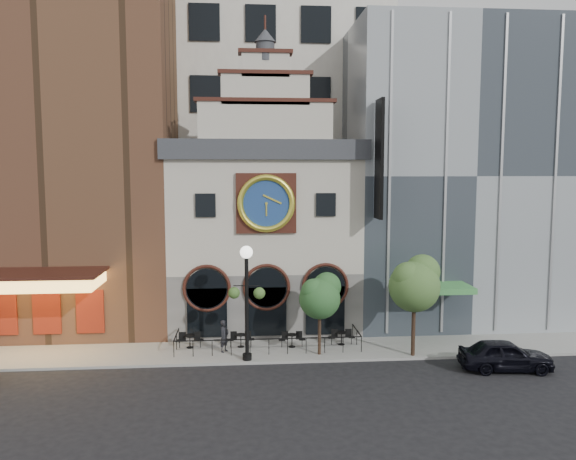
# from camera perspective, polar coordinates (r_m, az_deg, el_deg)

# --- Properties ---
(ground) EXTENTS (120.00, 120.00, 0.00)m
(ground) POSITION_cam_1_polar(r_m,az_deg,el_deg) (31.38, -1.84, -13.47)
(ground) COLOR black
(ground) RESTS_ON ground
(sidewalk) EXTENTS (44.00, 5.00, 0.15)m
(sidewalk) POSITION_cam_1_polar(r_m,az_deg,el_deg) (33.73, -2.06, -11.94)
(sidewalk) COLOR gray
(sidewalk) RESTS_ON ground
(clock_building) EXTENTS (12.60, 8.78, 18.65)m
(clock_building) POSITION_cam_1_polar(r_m,az_deg,el_deg) (37.60, -2.48, 0.23)
(clock_building) COLOR #605E5B
(clock_building) RESTS_ON ground
(theater_building) EXTENTS (14.00, 15.60, 25.00)m
(theater_building) POSITION_cam_1_polar(r_m,az_deg,el_deg) (41.22, -21.23, 8.58)
(theater_building) COLOR brown
(theater_building) RESTS_ON ground
(retail_building) EXTENTS (14.00, 14.40, 20.00)m
(retail_building) POSITION_cam_1_polar(r_m,az_deg,el_deg) (42.10, 15.41, 5.35)
(retail_building) COLOR gray
(retail_building) RESTS_ON ground
(office_tower) EXTENTS (20.00, 16.00, 40.00)m
(office_tower) POSITION_cam_1_polar(r_m,az_deg,el_deg) (50.49, -3.12, 16.88)
(office_tower) COLOR silver
(office_tower) RESTS_ON ground
(cafe_railing) EXTENTS (10.60, 2.60, 0.90)m
(cafe_railing) POSITION_cam_1_polar(r_m,az_deg,el_deg) (33.57, -2.07, -11.09)
(cafe_railing) COLOR black
(cafe_railing) RESTS_ON sidewalk
(bistro_0) EXTENTS (1.58, 0.68, 0.90)m
(bistro_0) POSITION_cam_1_polar(r_m,az_deg,el_deg) (33.96, -9.93, -10.95)
(bistro_0) COLOR black
(bistro_0) RESTS_ON sidewalk
(bistro_1) EXTENTS (1.58, 0.68, 0.90)m
(bistro_1) POSITION_cam_1_polar(r_m,az_deg,el_deg) (33.72, -4.81, -11.00)
(bistro_1) COLOR black
(bistro_1) RESTS_ON sidewalk
(bistro_2) EXTENTS (1.58, 0.68, 0.90)m
(bistro_2) POSITION_cam_1_polar(r_m,az_deg,el_deg) (33.60, 0.41, -11.04)
(bistro_2) COLOR black
(bistro_2) RESTS_ON sidewalk
(bistro_3) EXTENTS (1.58, 0.68, 0.90)m
(bistro_3) POSITION_cam_1_polar(r_m,az_deg,el_deg) (34.18, 5.45, -10.77)
(bistro_3) COLOR black
(bistro_3) RESTS_ON sidewalk
(car_right) EXTENTS (4.95, 2.40, 1.63)m
(car_right) POSITION_cam_1_polar(r_m,az_deg,el_deg) (32.35, 21.22, -11.76)
(car_right) COLOR black
(car_right) RESTS_ON ground
(pedestrian) EXTENTS (0.74, 0.80, 1.83)m
(pedestrian) POSITION_cam_1_polar(r_m,az_deg,el_deg) (32.84, -6.49, -10.66)
(pedestrian) COLOR black
(pedestrian) RESTS_ON sidewalk
(lamppost) EXTENTS (2.01, 0.83, 6.31)m
(lamppost) POSITION_cam_1_polar(r_m,az_deg,el_deg) (30.63, -4.22, -6.09)
(lamppost) COLOR black
(lamppost) RESTS_ON sidewalk
(tree_left) EXTENTS (2.41, 2.32, 4.64)m
(tree_left) POSITION_cam_1_polar(r_m,az_deg,el_deg) (31.67, 3.31, -6.61)
(tree_left) COLOR #382619
(tree_left) RESTS_ON sidewalk
(tree_right) EXTENTS (2.95, 2.84, 5.68)m
(tree_right) POSITION_cam_1_polar(r_m,az_deg,el_deg) (32.08, 12.79, -5.20)
(tree_right) COLOR #382619
(tree_right) RESTS_ON sidewalk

